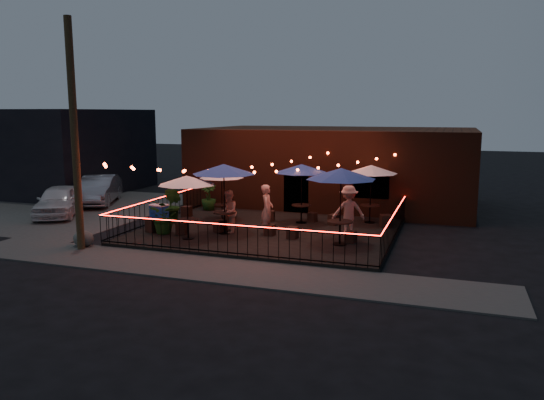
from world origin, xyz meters
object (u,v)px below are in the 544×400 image
(cafe_table_4, at_px, (341,175))
(cafe_table_5, at_px, (371,170))
(cafe_table_1, at_px, (221,175))
(cafe_table_3, at_px, (302,169))
(cafe_table_2, at_px, (224,170))
(utility_pole, at_px, (75,137))
(cooler, at_px, (159,215))
(boulder, at_px, (83,239))
(cafe_table_0, at_px, (187,181))

(cafe_table_4, xyz_separation_m, cafe_table_5, (0.42, 4.22, -0.25))
(cafe_table_1, xyz_separation_m, cafe_table_3, (3.53, 0.39, 0.34))
(cafe_table_2, bearing_deg, utility_pole, -138.91)
(cafe_table_2, distance_m, cooler, 3.72)
(cafe_table_1, relative_size, cafe_table_4, 0.79)
(utility_pole, xyz_separation_m, cafe_table_5, (9.06, 7.40, -1.58))
(cafe_table_4, relative_size, boulder, 3.89)
(cafe_table_0, relative_size, cafe_table_3, 0.94)
(cafe_table_4, height_order, cooler, cafe_table_4)
(cafe_table_0, height_order, cafe_table_1, cafe_table_0)
(cafe_table_2, xyz_separation_m, cafe_table_5, (5.06, 3.91, -0.22))
(cafe_table_0, height_order, cafe_table_5, cafe_table_5)
(cafe_table_0, distance_m, cafe_table_2, 1.61)
(cafe_table_2, height_order, cafe_table_3, cafe_table_2)
(cafe_table_2, xyz_separation_m, cafe_table_3, (2.29, 2.89, -0.18))
(utility_pole, relative_size, cafe_table_5, 2.88)
(cooler, bearing_deg, cafe_table_0, -29.43)
(cafe_table_4, relative_size, cafe_table_5, 1.16)
(cafe_table_3, bearing_deg, cafe_table_0, -127.69)
(utility_pole, xyz_separation_m, cafe_table_0, (3.08, 2.21, -1.68))
(cafe_table_3, relative_size, boulder, 3.05)
(utility_pole, height_order, cafe_table_0, utility_pole)
(cafe_table_5, relative_size, cooler, 3.01)
(cafe_table_3, distance_m, boulder, 9.09)
(cafe_table_2, bearing_deg, cafe_table_3, 51.56)
(utility_pole, distance_m, cafe_table_2, 5.48)
(cafe_table_2, xyz_separation_m, boulder, (-4.18, -3.14, -2.31))
(utility_pole, relative_size, cooler, 8.68)
(utility_pole, bearing_deg, cafe_table_3, 45.38)
(cafe_table_4, bearing_deg, cafe_table_2, 176.13)
(cafe_table_0, height_order, cooler, cafe_table_0)
(cafe_table_0, bearing_deg, cafe_table_3, 52.31)
(cafe_table_3, relative_size, cooler, 2.74)
(cafe_table_3, bearing_deg, cafe_table_5, 20.28)
(cafe_table_4, bearing_deg, boulder, -162.22)
(cafe_table_3, bearing_deg, cooler, -154.51)
(cafe_table_4, distance_m, cafe_table_5, 4.25)
(cafe_table_5, bearing_deg, cafe_table_2, -142.30)
(cafe_table_2, bearing_deg, cafe_table_1, 116.41)
(utility_pole, relative_size, cafe_table_0, 3.36)
(cafe_table_5, height_order, cooler, cafe_table_5)
(utility_pole, distance_m, cafe_table_3, 9.09)
(cafe_table_1, distance_m, cafe_table_5, 6.46)
(cafe_table_4, xyz_separation_m, cooler, (-7.74, 0.63, -2.05))
(cafe_table_2, relative_size, cafe_table_5, 1.07)
(cafe_table_1, bearing_deg, utility_pole, -114.78)
(cafe_table_0, relative_size, cooler, 2.58)
(boulder, bearing_deg, cafe_table_5, 37.35)
(cafe_table_0, relative_size, boulder, 2.87)
(utility_pole, relative_size, cafe_table_3, 3.17)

